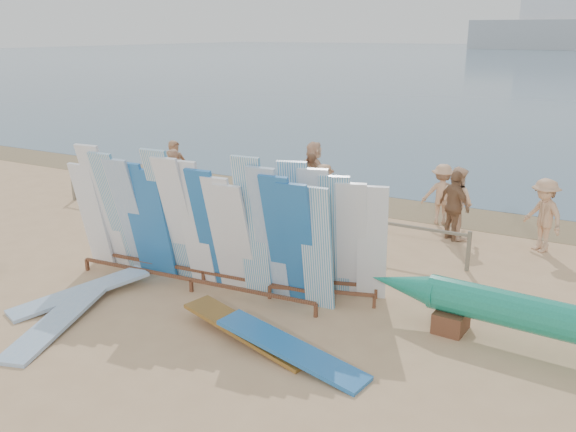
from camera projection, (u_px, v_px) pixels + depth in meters
The scene contains 24 objects.
ground at pixel (162, 266), 13.55m from camera, with size 160.00×160.00×0.00m, color tan.
wet_sand_strip at pixel (309, 194), 19.58m from camera, with size 40.00×2.60×0.01m, color olive.
distant_ship at pixel (554, 30), 168.35m from camera, with size 45.00×8.00×14.00m.
fence at pixel (236, 206), 15.88m from camera, with size 12.08×0.08×0.90m.
main_surfboard_rack at pixel (194, 227), 12.05m from camera, with size 5.82×1.16×2.87m.
side_surfboard_rack at pixel (323, 238), 11.55m from camera, with size 2.50×1.28×2.78m.
outrigger_canoe at pixel (568, 325), 9.49m from camera, with size 6.77×1.07×0.96m.
vendor_table at pixel (293, 255), 13.02m from camera, with size 1.07×0.87×1.25m.
flat_board_d at pixel (291, 360), 9.68m from camera, with size 0.56×2.70×0.07m, color #2368B2.
flat_board_c at pixel (247, 339), 10.34m from camera, with size 0.56×2.70×0.07m, color olive.
flat_board_a at pixel (57, 327), 10.74m from camera, with size 0.56×2.70×0.07m, color #83A9D2.
flat_board_b at pixel (81, 299), 11.88m from camera, with size 0.56×2.70×0.07m, color #83A9D2.
beach_chair_left at pixel (232, 212), 16.69m from camera, with size 0.63×0.65×0.86m.
beach_chair_right at pixel (270, 209), 16.86m from camera, with size 0.75×0.77×0.95m.
stroller at pixel (299, 216), 15.68m from camera, with size 0.57×0.81×1.09m.
beachgoer_10 at pixel (454, 206), 15.01m from camera, with size 1.03×0.45×1.76m, color #8C6042.
beachgoer_4 at pixel (310, 182), 17.60m from camera, with size 0.98×0.42×1.67m, color #8C6042.
beachgoer_extra_0 at pixel (543, 215), 14.25m from camera, with size 1.13×0.47×1.76m, color tan.
beachgoer_1 at pixel (176, 172), 18.37m from camera, with size 0.69×0.38×1.89m, color #8C6042.
beachgoer_6 at pixel (324, 193), 16.57m from camera, with size 0.78×0.37×1.59m, color tan.
beachgoer_8 at pixel (457, 202), 15.21m from camera, with size 0.88×0.42×1.82m, color beige.
beachgoer_2 at pixel (174, 179), 17.72m from camera, with size 0.85×0.41×1.75m, color beige.
beachgoer_9 at pixel (442, 194), 16.32m from camera, with size 1.06×0.44×1.64m, color tan.
beachgoer_5 at pixel (314, 170), 18.90m from camera, with size 1.64×0.53×1.77m, color beige.
Camera 1 is at (8.56, -9.72, 5.01)m, focal length 38.00 mm.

